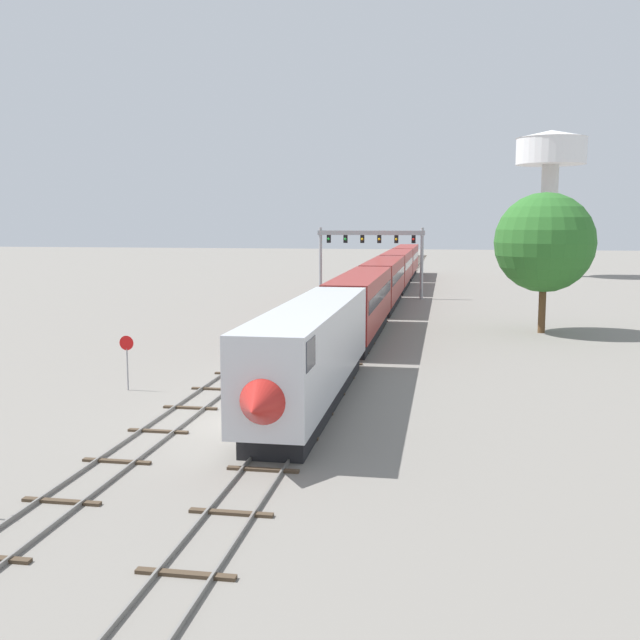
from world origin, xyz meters
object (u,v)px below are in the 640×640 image
at_px(passenger_train, 384,281).
at_px(water_tower, 551,159).
at_px(signal_gantry, 371,246).
at_px(trackside_tree_left, 545,243).
at_px(stop_sign, 127,355).

distance_m(passenger_train, water_tower, 53.69).
relative_size(passenger_train, signal_gantry, 8.59).
bearing_deg(trackside_tree_left, passenger_train, 130.62).
distance_m(signal_gantry, trackside_tree_left, 28.93).
height_order(passenger_train, signal_gantry, signal_gantry).
height_order(stop_sign, trackside_tree_left, trackside_tree_left).
relative_size(passenger_train, water_tower, 4.59).
bearing_deg(trackside_tree_left, signal_gantry, 123.52).
relative_size(water_tower, trackside_tree_left, 2.07).
relative_size(passenger_train, stop_sign, 36.07).
xyz_separation_m(signal_gantry, water_tower, (24.11, 38.39, 12.26)).
distance_m(water_tower, trackside_tree_left, 63.99).
relative_size(signal_gantry, stop_sign, 4.20).
bearing_deg(stop_sign, water_tower, 69.87).
bearing_deg(passenger_train, water_tower, 64.83).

